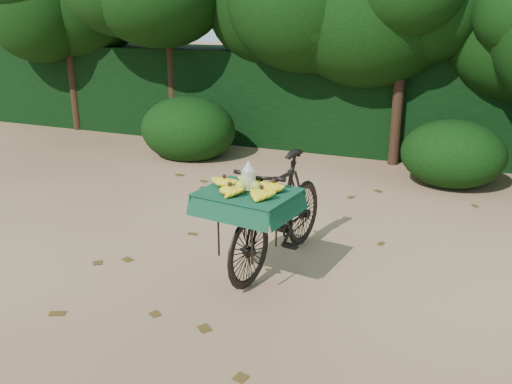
% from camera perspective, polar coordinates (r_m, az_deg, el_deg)
% --- Properties ---
extents(ground, '(80.00, 80.00, 0.00)m').
position_cam_1_polar(ground, '(5.09, -1.75, -11.07)').
color(ground, tan).
rests_on(ground, ground).
extents(vendor_bicycle, '(0.92, 1.97, 1.16)m').
position_cam_1_polar(vendor_bicycle, '(5.48, 2.29, -2.02)').
color(vendor_bicycle, black).
rests_on(vendor_bicycle, ground).
extents(hedge_backdrop, '(26.00, 1.80, 1.80)m').
position_cam_1_polar(hedge_backdrop, '(10.60, 12.85, 9.28)').
color(hedge_backdrop, black).
rests_on(hedge_backdrop, ground).
extents(tree_row, '(14.50, 2.00, 4.00)m').
position_cam_1_polar(tree_row, '(9.85, 8.56, 15.31)').
color(tree_row, black).
rests_on(tree_row, ground).
extents(bush_clumps, '(8.80, 1.70, 0.90)m').
position_cam_1_polar(bush_clumps, '(8.67, 13.37, 4.22)').
color(bush_clumps, black).
rests_on(bush_clumps, ground).
extents(leaf_litter, '(7.00, 7.30, 0.01)m').
position_cam_1_polar(leaf_litter, '(5.61, 1.07, -8.02)').
color(leaf_litter, '#4A3513').
rests_on(leaf_litter, ground).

